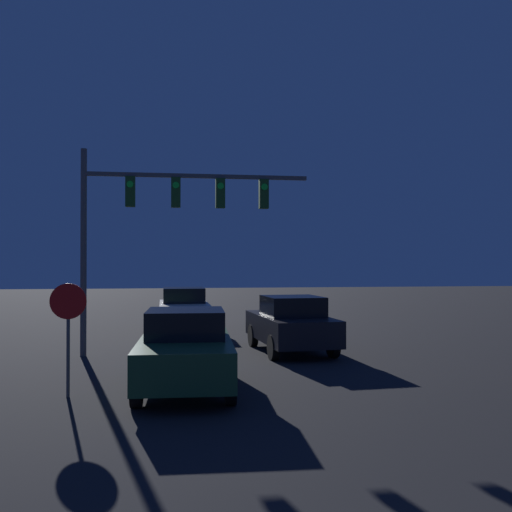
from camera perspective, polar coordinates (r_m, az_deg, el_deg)
name	(u,v)px	position (r m, az deg, el deg)	size (l,w,h in m)	color
car_near	(185,350)	(12.50, -7.08, -9.32)	(2.13, 4.37, 1.72)	#1E4728
car_mid	(291,324)	(17.62, 3.52, -6.79)	(2.25, 4.42, 1.72)	black
car_far	(184,309)	(23.27, -7.23, -5.29)	(2.04, 4.32, 1.72)	beige
traffic_signal_mast	(160,210)	(17.35, -9.59, 4.58)	(6.79, 0.30, 6.09)	#4C4C51
stop_sign	(68,317)	(12.30, -18.27, -5.85)	(0.73, 0.07, 2.32)	#4C4C51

